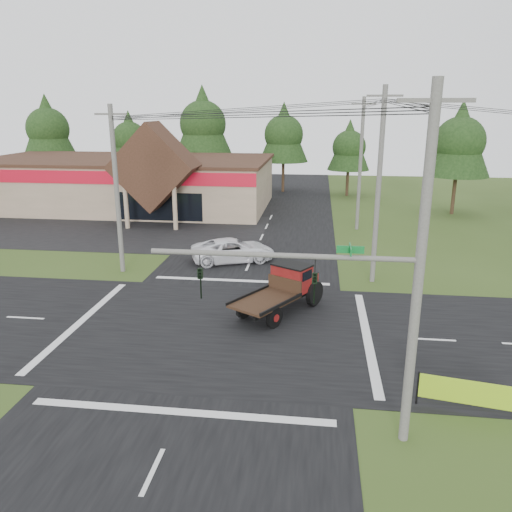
# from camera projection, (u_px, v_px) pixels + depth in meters

# --- Properties ---
(ground) EXTENTS (120.00, 120.00, 0.00)m
(ground) POSITION_uv_depth(u_px,v_px,m) (219.00, 329.00, 24.07)
(ground) COLOR #34491A
(ground) RESTS_ON ground
(road_ns) EXTENTS (12.00, 120.00, 0.02)m
(road_ns) POSITION_uv_depth(u_px,v_px,m) (219.00, 328.00, 24.07)
(road_ns) COLOR black
(road_ns) RESTS_ON ground
(road_ew) EXTENTS (120.00, 12.00, 0.02)m
(road_ew) POSITION_uv_depth(u_px,v_px,m) (219.00, 328.00, 24.07)
(road_ew) COLOR black
(road_ew) RESTS_ON ground
(parking_apron) EXTENTS (28.00, 14.00, 0.02)m
(parking_apron) POSITION_uv_depth(u_px,v_px,m) (105.00, 230.00, 43.82)
(parking_apron) COLOR black
(parking_apron) RESTS_ON ground
(cvs_building) EXTENTS (30.40, 18.20, 9.19)m
(cvs_building) POSITION_uv_depth(u_px,v_px,m) (128.00, 181.00, 53.30)
(cvs_building) COLOR gray
(cvs_building) RESTS_ON ground
(traffic_signal_mast) EXTENTS (8.12, 0.24, 7.00)m
(traffic_signal_mast) POSITION_uv_depth(u_px,v_px,m) (358.00, 308.00, 14.99)
(traffic_signal_mast) COLOR #595651
(traffic_signal_mast) RESTS_ON ground
(utility_pole_nr) EXTENTS (2.00, 0.30, 11.00)m
(utility_pole_nr) POSITION_uv_depth(u_px,v_px,m) (419.00, 272.00, 14.44)
(utility_pole_nr) COLOR #595651
(utility_pole_nr) RESTS_ON ground
(utility_pole_nw) EXTENTS (2.00, 0.30, 10.50)m
(utility_pole_nw) POSITION_uv_depth(u_px,v_px,m) (117.00, 189.00, 31.12)
(utility_pole_nw) COLOR #595651
(utility_pole_nw) RESTS_ON ground
(utility_pole_ne) EXTENTS (2.00, 0.30, 11.50)m
(utility_pole_ne) POSITION_uv_depth(u_px,v_px,m) (379.00, 186.00, 29.07)
(utility_pole_ne) COLOR #595651
(utility_pole_ne) RESTS_ON ground
(utility_pole_n) EXTENTS (2.00, 0.30, 11.20)m
(utility_pole_n) POSITION_uv_depth(u_px,v_px,m) (360.00, 164.00, 42.43)
(utility_pole_n) COLOR #595651
(utility_pole_n) RESTS_ON ground
(tree_row_a) EXTENTS (6.72, 6.72, 12.12)m
(tree_row_a) POSITION_uv_depth(u_px,v_px,m) (48.00, 127.00, 63.45)
(tree_row_a) COLOR #332316
(tree_row_a) RESTS_ON ground
(tree_row_b) EXTENTS (5.60, 5.60, 10.10)m
(tree_row_b) POSITION_uv_depth(u_px,v_px,m) (130.00, 137.00, 64.54)
(tree_row_b) COLOR #332316
(tree_row_b) RESTS_ON ground
(tree_row_c) EXTENTS (7.28, 7.28, 13.13)m
(tree_row_c) POSITION_uv_depth(u_px,v_px,m) (203.00, 122.00, 61.82)
(tree_row_c) COLOR #332316
(tree_row_c) RESTS_ON ground
(tree_row_d) EXTENTS (6.16, 6.16, 11.11)m
(tree_row_d) POSITION_uv_depth(u_px,v_px,m) (284.00, 133.00, 61.96)
(tree_row_d) COLOR #332316
(tree_row_d) RESTS_ON ground
(tree_row_e) EXTENTS (5.04, 5.04, 9.09)m
(tree_row_e) POSITION_uv_depth(u_px,v_px,m) (349.00, 145.00, 59.48)
(tree_row_e) COLOR #332316
(tree_row_e) RESTS_ON ground
(tree_side_ne) EXTENTS (6.16, 6.16, 11.11)m
(tree_side_ne) POSITION_uv_depth(u_px,v_px,m) (460.00, 139.00, 48.39)
(tree_side_ne) COLOR #332316
(tree_side_ne) RESTS_ON ground
(antique_flatbed_truck) EXTENTS (4.85, 6.03, 2.40)m
(antique_flatbed_truck) POSITION_uv_depth(u_px,v_px,m) (279.00, 291.00, 25.67)
(antique_flatbed_truck) COLOR #5E0D0D
(antique_flatbed_truck) RESTS_ON ground
(roadside_banner) EXTENTS (3.71, 0.80, 1.28)m
(roadside_banner) POSITION_uv_depth(u_px,v_px,m) (473.00, 397.00, 17.21)
(roadside_banner) COLOR #90C019
(roadside_banner) RESTS_ON ground
(white_pickup) EXTENTS (6.31, 4.53, 1.59)m
(white_pickup) POSITION_uv_depth(u_px,v_px,m) (233.00, 250.00, 34.55)
(white_pickup) COLOR white
(white_pickup) RESTS_ON ground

